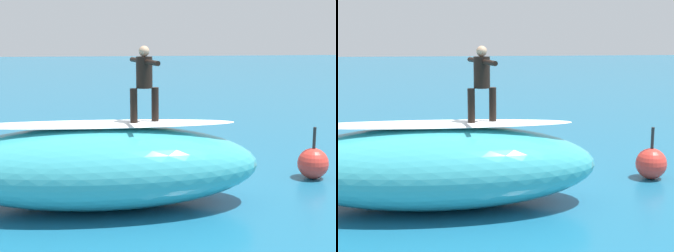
% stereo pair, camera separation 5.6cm
% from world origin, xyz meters
% --- Properties ---
extents(ground_plane, '(120.00, 120.00, 0.00)m').
position_xyz_m(ground_plane, '(0.00, 0.00, 0.00)').
color(ground_plane, '#196084').
extents(wave_crest, '(6.96, 2.88, 1.77)m').
position_xyz_m(wave_crest, '(0.32, 2.09, 0.88)').
color(wave_crest, teal).
rests_on(wave_crest, ground_plane).
extents(wave_foam_lip, '(5.90, 1.05, 0.08)m').
position_xyz_m(wave_foam_lip, '(0.32, 2.09, 1.81)').
color(wave_foam_lip, white).
rests_on(wave_foam_lip, wave_crest).
extents(surfboard_riding, '(2.03, 1.11, 0.08)m').
position_xyz_m(surfboard_riding, '(-0.67, 2.10, 1.81)').
color(surfboard_riding, yellow).
rests_on(surfboard_riding, wave_crest).
extents(surfer_riding, '(0.62, 1.49, 1.61)m').
position_xyz_m(surfer_riding, '(-0.67, 2.10, 2.78)').
color(surfer_riding, black).
rests_on(surfer_riding, surfboard_riding).
extents(surfboard_paddling, '(2.08, 1.80, 0.06)m').
position_xyz_m(surfboard_paddling, '(-2.14, -2.06, 0.03)').
color(surfboard_paddling, yellow).
rests_on(surfboard_paddling, ground_plane).
extents(surfer_paddling, '(1.31, 1.10, 0.28)m').
position_xyz_m(surfer_paddling, '(-2.23, -1.98, 0.18)').
color(surfer_paddling, black).
rests_on(surfer_paddling, surfboard_paddling).
extents(buoy_marker, '(0.79, 0.79, 1.34)m').
position_xyz_m(buoy_marker, '(-5.10, 0.57, 0.40)').
color(buoy_marker, red).
rests_on(buoy_marker, ground_plane).
extents(foam_patch_mid, '(0.85, 1.05, 0.17)m').
position_xyz_m(foam_patch_mid, '(-1.26, -1.51, 0.09)').
color(foam_patch_mid, white).
rests_on(foam_patch_mid, ground_plane).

